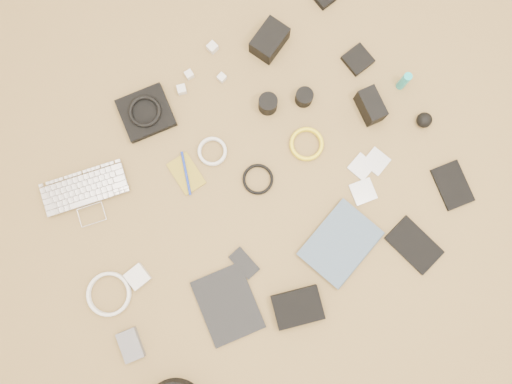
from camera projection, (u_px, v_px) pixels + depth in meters
room_shell at (242, 59)px, 0.49m from camera, size 4.04×4.04×2.58m
laptop at (88, 200)px, 1.72m from camera, size 0.34×0.28×0.02m
headphone_pouch at (146, 113)px, 1.75m from camera, size 0.20×0.19×0.03m
headphones at (145, 111)px, 1.73m from camera, size 0.13×0.13×0.01m
charger_a at (182, 89)px, 1.76m from camera, size 0.04×0.04×0.03m
charger_b at (189, 75)px, 1.77m from camera, size 0.03×0.03×0.02m
charger_c at (213, 47)px, 1.78m from camera, size 0.04×0.04×0.03m
charger_d at (222, 78)px, 1.77m from camera, size 0.03×0.03×0.02m
dslr_camera at (270, 40)px, 1.75m from camera, size 0.15×0.13×0.07m
notebook_olive at (186, 174)px, 1.74m from camera, size 0.09×0.13×0.01m
pen_blue at (186, 173)px, 1.73m from camera, size 0.07×0.15×0.01m
cable_white_a at (213, 152)px, 1.74m from camera, size 0.13×0.13×0.01m
lens_a at (268, 104)px, 1.73m from camera, size 0.07×0.07×0.07m
lens_b at (304, 97)px, 1.74m from camera, size 0.06×0.06×0.06m
card_reader at (358, 60)px, 1.77m from camera, size 0.09×0.09×0.02m
power_brick at (138, 277)px, 1.69m from camera, size 0.07×0.07×0.03m
cable_white_b at (109, 294)px, 1.69m from camera, size 0.18×0.18×0.01m
cable_black at (258, 179)px, 1.73m from camera, size 0.12×0.12×0.01m
cable_yellow at (306, 144)px, 1.74m from camera, size 0.14×0.14×0.01m
flash at (371, 106)px, 1.72m from camera, size 0.08×0.12×0.09m
lens_cleaner at (404, 81)px, 1.72m from camera, size 0.04×0.04×0.10m
battery_charger at (131, 345)px, 1.66m from camera, size 0.09×0.11×0.03m
tablet at (228, 305)px, 1.68m from camera, size 0.23×0.27×0.01m
phone at (244, 263)px, 1.70m from camera, size 0.07×0.11×0.01m
filter_case_left at (363, 192)px, 1.73m from camera, size 0.09×0.09×0.01m
filter_case_mid at (361, 167)px, 1.74m from camera, size 0.09×0.09×0.01m
filter_case_right at (376, 161)px, 1.74m from camera, size 0.09×0.09×0.01m
air_blower at (424, 120)px, 1.73m from camera, size 0.05×0.05×0.05m
drive_case at (298, 307)px, 1.67m from camera, size 0.19×0.16×0.04m
paperback at (362, 261)px, 1.69m from camera, size 0.29×0.24×0.02m
notebook_black_a at (414, 245)px, 1.71m from camera, size 0.14×0.20×0.01m
notebook_black_b at (452, 185)px, 1.73m from camera, size 0.13×0.17×0.01m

